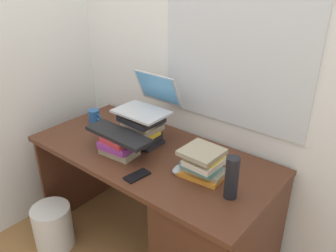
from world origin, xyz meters
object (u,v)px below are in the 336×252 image
(book_stack_tall, at_px, (142,127))
(mug, at_px, (94,116))
(laptop, at_px, (148,102))
(water_bottle, at_px, (232,178))
(desk, at_px, (199,226))
(wastebasket, at_px, (53,227))
(computer_mouse, at_px, (180,169))
(keyboard, at_px, (119,135))
(book_stack_keyboard_riser, at_px, (119,146))
(cell_phone, at_px, (137,176))
(book_stack_side, at_px, (203,163))

(book_stack_tall, relative_size, mug, 2.17)
(laptop, relative_size, water_bottle, 1.46)
(desk, bearing_deg, book_stack_tall, 170.33)
(mug, relative_size, wastebasket, 0.37)
(computer_mouse, distance_m, mug, 0.84)
(book_stack_tall, bearing_deg, wastebasket, -130.89)
(book_stack_tall, relative_size, keyboard, 0.58)
(desk, bearing_deg, book_stack_keyboard_riser, -168.51)
(desk, relative_size, keyboard, 3.49)
(keyboard, height_order, water_bottle, water_bottle)
(book_stack_keyboard_riser, relative_size, water_bottle, 1.02)
(cell_phone, bearing_deg, book_stack_side, 48.48)
(cell_phone, relative_size, wastebasket, 0.45)
(book_stack_keyboard_riser, relative_size, wastebasket, 0.72)
(book_stack_tall, xyz_separation_m, book_stack_keyboard_riser, (-0.01, -0.18, -0.05))
(desk, distance_m, wastebasket, 0.99)
(water_bottle, distance_m, wastebasket, 1.32)
(book_stack_keyboard_riser, height_order, water_bottle, water_bottle)
(keyboard, distance_m, cell_phone, 0.29)
(book_stack_tall, distance_m, keyboard, 0.18)
(desk, relative_size, book_stack_tall, 6.03)
(book_stack_tall, bearing_deg, computer_mouse, -16.82)
(book_stack_keyboard_riser, xyz_separation_m, computer_mouse, (0.38, 0.07, -0.04))
(book_stack_tall, xyz_separation_m, cell_phone, (0.23, -0.29, -0.10))
(desk, relative_size, wastebasket, 4.84)
(desk, distance_m, laptop, 0.77)
(water_bottle, bearing_deg, book_stack_keyboard_riser, -175.48)
(water_bottle, bearing_deg, wastebasket, -163.00)
(mug, xyz_separation_m, wastebasket, (0.06, -0.47, -0.62))
(book_stack_tall, height_order, book_stack_keyboard_riser, book_stack_tall)
(book_stack_side, relative_size, keyboard, 0.58)
(desk, height_order, book_stack_tall, book_stack_tall)
(book_stack_keyboard_riser, distance_m, book_stack_side, 0.51)
(mug, bearing_deg, computer_mouse, -8.33)
(computer_mouse, distance_m, water_bottle, 0.33)
(computer_mouse, bearing_deg, water_bottle, -3.27)
(water_bottle, bearing_deg, mug, 173.04)
(desk, bearing_deg, cell_phone, -142.32)
(book_stack_side, xyz_separation_m, computer_mouse, (-0.11, -0.05, -0.06))
(book_stack_tall, distance_m, computer_mouse, 0.40)
(book_stack_side, height_order, wastebasket, book_stack_side)
(desk, relative_size, computer_mouse, 14.11)
(book_stack_side, height_order, cell_phone, book_stack_side)
(book_stack_side, distance_m, cell_phone, 0.35)
(book_stack_side, xyz_separation_m, cell_phone, (-0.26, -0.22, -0.07))
(computer_mouse, relative_size, wastebasket, 0.34)
(book_stack_tall, distance_m, book_stack_side, 0.49)
(book_stack_tall, relative_size, water_bottle, 1.14)
(keyboard, relative_size, computer_mouse, 4.04)
(computer_mouse, distance_m, cell_phone, 0.23)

